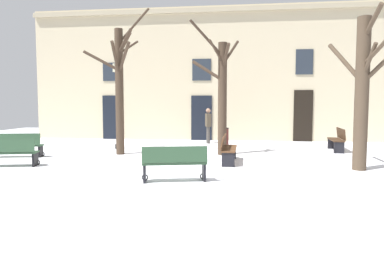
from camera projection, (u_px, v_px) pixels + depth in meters
The scene contains 13 objects.
ground_plane at pixel (186, 168), 10.30m from camera, with size 30.77×30.77×0.00m, color white.
building_facade at pixel (206, 73), 18.04m from camera, with size 19.23×0.60×7.13m.
tree_foreground at pixel (120, 85), 12.88m from camera, with size 2.51×1.95×5.64m.
tree_left_of_center at pixel (362, 89), 9.85m from camera, with size 1.63×2.82×4.70m.
tree_center at pixel (222, 93), 12.82m from camera, with size 1.83×1.50×5.01m.
streetlamp at pixel (117, 96), 14.50m from camera, with size 0.30×0.30×3.77m.
litter_bin at pixel (224, 137), 15.37m from camera, with size 0.47×0.47×0.87m.
bench_facing_shops at pixel (228, 148), 11.26m from camera, with size 0.55×1.80×0.91m.
bench_near_lamp at pixel (175, 163), 8.47m from camera, with size 1.71×0.78×0.93m.
bench_near_center_tree at pixel (16, 145), 12.29m from camera, with size 1.86×0.77×0.90m.
bench_back_to_back_right at pixel (337, 139), 13.95m from camera, with size 0.61×1.57×0.96m.
bench_back_to_back_left at pixel (6, 152), 10.47m from camera, with size 1.88×0.89×0.89m.
person_crossing_plaza at pixel (208, 124), 16.60m from camera, with size 0.33×0.43×1.74m.
Camera 1 is at (1.38, -10.09, 1.99)m, focal length 31.29 mm.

